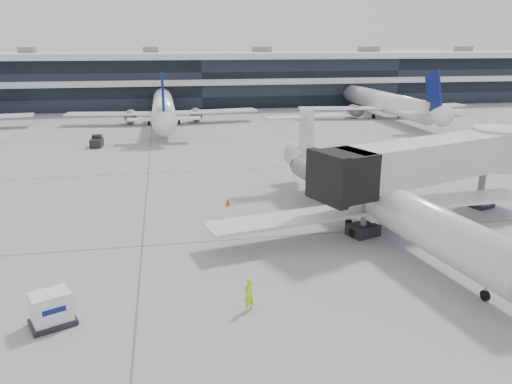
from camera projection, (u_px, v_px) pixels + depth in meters
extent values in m
plane|color=gray|center=(285.00, 236.00, 35.60)|extent=(220.00, 220.00, 0.00)
cube|color=black|center=(198.00, 81.00, 111.36)|extent=(170.00, 22.00, 10.00)
cylinder|color=silver|center=(385.00, 203.00, 35.08)|extent=(6.33, 25.33, 2.83)
cone|color=silver|center=(303.00, 157.00, 47.94)|extent=(3.13, 3.70, 2.69)
cube|color=silver|center=(289.00, 219.00, 34.15)|extent=(11.86, 5.08, 0.23)
cube|color=silver|center=(453.00, 200.00, 38.33)|extent=(11.71, 3.54, 0.23)
cylinder|color=slate|center=(307.00, 171.00, 42.12)|extent=(2.06, 3.75, 1.57)
cylinder|color=slate|center=(351.00, 167.00, 43.41)|extent=(2.06, 3.75, 1.57)
cube|color=silver|center=(306.00, 135.00, 46.73)|extent=(0.67, 2.74, 4.72)
cube|color=silver|center=(305.00, 117.00, 46.63)|extent=(7.72, 2.72, 0.17)
cylinder|color=black|center=(485.00, 295.00, 26.64)|extent=(0.27, 0.61, 0.59)
cylinder|color=black|center=(349.00, 224.00, 37.10)|extent=(0.34, 0.70, 0.67)
cylinder|color=black|center=(385.00, 219.00, 38.06)|extent=(0.34, 0.70, 0.67)
cube|color=silver|center=(429.00, 160.00, 37.41)|extent=(15.87, 8.30, 2.92)
cube|color=black|center=(345.00, 175.00, 33.52)|extent=(3.97, 4.38, 3.15)
cylinder|color=slate|center=(364.00, 214.00, 35.35)|extent=(0.49, 0.49, 3.15)
cube|color=black|center=(363.00, 230.00, 35.69)|extent=(2.44, 2.17, 0.79)
cylinder|color=slate|center=(481.00, 187.00, 41.59)|extent=(0.56, 0.56, 3.37)
cylinder|color=silver|center=(499.00, 148.00, 41.50)|extent=(4.50, 4.50, 3.37)
imported|color=#C2F119|center=(249.00, 294.00, 25.52)|extent=(0.79, 0.74, 1.80)
cube|color=black|center=(53.00, 322.00, 24.37)|extent=(2.51, 2.24, 0.25)
cube|color=white|center=(51.00, 306.00, 24.12)|extent=(2.19, 1.97, 1.44)
cone|color=#FC380D|center=(228.00, 202.00, 42.28)|extent=(0.40, 0.40, 0.62)
cube|color=#FC380D|center=(228.00, 205.00, 42.36)|extent=(0.50, 0.50, 0.03)
cube|color=black|center=(97.00, 142.00, 65.84)|extent=(1.62, 2.53, 0.99)
cube|color=black|center=(97.00, 137.00, 66.18)|extent=(1.29, 1.08, 0.55)
cylinder|color=black|center=(94.00, 144.00, 66.73)|extent=(0.24, 0.50, 0.48)
cylinder|color=black|center=(103.00, 144.00, 66.85)|extent=(0.24, 0.50, 0.48)
cylinder|color=black|center=(91.00, 147.00, 65.05)|extent=(0.24, 0.50, 0.48)
cylinder|color=black|center=(100.00, 146.00, 65.17)|extent=(0.24, 0.50, 0.48)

